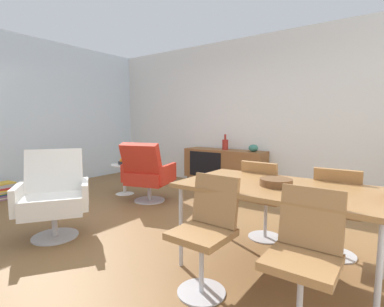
{
  "coord_description": "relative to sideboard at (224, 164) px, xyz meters",
  "views": [
    {
      "loc": [
        2.4,
        -2.45,
        1.26
      ],
      "look_at": [
        0.02,
        0.83,
        0.8
      ],
      "focal_mm": 26.74,
      "sensor_mm": 36.0,
      "label": 1
    }
  ],
  "objects": [
    {
      "name": "ground_plane",
      "position": [
        0.27,
        -2.3,
        -0.44
      ],
      "size": [
        8.32,
        8.32,
        0.0
      ],
      "primitive_type": "plane",
      "color": "brown"
    },
    {
      "name": "wall_back",
      "position": [
        0.27,
        0.3,
        0.96
      ],
      "size": [
        6.8,
        0.12,
        2.8
      ],
      "primitive_type": "cube",
      "color": "silver",
      "rests_on": "ground_plane"
    },
    {
      "name": "wall_window_left",
      "position": [
        -2.93,
        -2.3,
        0.96
      ],
      "size": [
        0.12,
        5.6,
        2.8
      ],
      "primitive_type": "cube",
      "color": "silver",
      "rests_on": "ground_plane"
    },
    {
      "name": "sideboard",
      "position": [
        0.0,
        0.0,
        0.0
      ],
      "size": [
        1.6,
        0.45,
        0.72
      ],
      "color": "brown",
      "rests_on": "ground_plane"
    },
    {
      "name": "vase_cobalt",
      "position": [
        0.59,
        0.0,
        0.34
      ],
      "size": [
        0.17,
        0.17,
        0.13
      ],
      "color": "#337266",
      "rests_on": "sideboard"
    },
    {
      "name": "vase_sculptural_dark",
      "position": [
        0.02,
        0.0,
        0.39
      ],
      "size": [
        0.11,
        0.11,
        0.29
      ],
      "color": "maroon",
      "rests_on": "sideboard"
    },
    {
      "name": "dining_table",
      "position": [
        1.91,
        -2.48,
        0.26
      ],
      "size": [
        1.6,
        0.9,
        0.74
      ],
      "color": "olive",
      "rests_on": "ground_plane"
    },
    {
      "name": "wooden_bowl_on_table",
      "position": [
        1.89,
        -2.51,
        0.33
      ],
      "size": [
        0.26,
        0.26,
        0.06
      ],
      "primitive_type": "cylinder",
      "color": "brown",
      "rests_on": "dining_table"
    },
    {
      "name": "dining_chair_front_right",
      "position": [
        2.26,
        -3.04,
        0.03
      ],
      "size": [
        0.4,
        0.43,
        0.86
      ],
      "color": "#9E7042",
      "rests_on": "ground_plane"
    },
    {
      "name": "dining_chair_back_right",
      "position": [
        2.27,
        -1.92,
        0.03
      ],
      "size": [
        0.41,
        0.44,
        0.86
      ],
      "color": "#9E7042",
      "rests_on": "ground_plane"
    },
    {
      "name": "dining_chair_front_left",
      "position": [
        1.57,
        -3.04,
        0.03
      ],
      "size": [
        0.41,
        0.43,
        0.86
      ],
      "color": "#9E7042",
      "rests_on": "ground_plane"
    },
    {
      "name": "dining_chair_back_left",
      "position": [
        1.56,
        -1.92,
        0.03
      ],
      "size": [
        0.42,
        0.44,
        0.86
      ],
      "color": "#9E7042",
      "rests_on": "ground_plane"
    },
    {
      "name": "lounge_chair_red",
      "position": [
        -0.46,
        -1.61,
        0.03
      ],
      "size": [
        0.83,
        0.8,
        0.95
      ],
      "color": "red",
      "rests_on": "ground_plane"
    },
    {
      "name": "armchair_black_shell",
      "position": [
        -0.36,
        -3.15,
        0.03
      ],
      "size": [
        0.89,
        0.9,
        0.95
      ],
      "color": "silver",
      "rests_on": "ground_plane"
    },
    {
      "name": "side_table_round",
      "position": [
        -1.14,
        -1.48,
        -0.12
      ],
      "size": [
        0.44,
        0.44,
        0.52
      ],
      "color": "white",
      "rests_on": "ground_plane"
    },
    {
      "name": "fruit_bowl",
      "position": [
        -1.14,
        -1.48,
        0.12
      ],
      "size": [
        0.2,
        0.2,
        0.11
      ],
      "color": "#262628",
      "rests_on": "side_table_round"
    },
    {
      "name": "magazine_stack",
      "position": [
        -2.5,
        -2.89,
        -0.31
      ],
      "size": [
        0.33,
        0.41,
        0.27
      ],
      "color": "#99668C",
      "rests_on": "ground_plane"
    }
  ]
}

